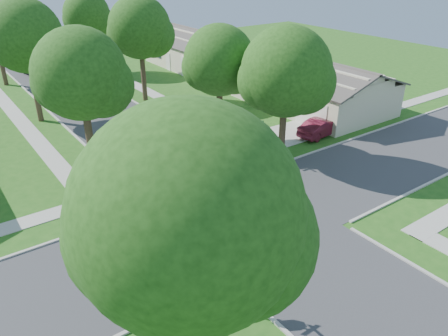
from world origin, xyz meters
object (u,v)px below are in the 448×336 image
stop_sign_ne (258,133)px  tree_sw_corner (190,224)px  tree_e_mid (140,30)px  house_ne_far (201,54)px  car_curb_east (110,84)px  tree_e_far (88,17)px  tree_w_near (82,78)px  tree_e_near (220,64)px  house_ne_near (311,89)px  car_driveway (321,127)px  tree_w_mid (26,39)px  tree_ne_corner (287,76)px  car_curb_west (35,70)px  stop_sign_sw (225,267)px

stop_sign_ne → tree_sw_corner: size_ratio=0.31×
tree_e_mid → house_ne_far: bearing=35.4°
house_ne_far → car_curb_east: (-12.79, -3.32, -0.80)m
car_curb_east → tree_e_mid: bearing=-76.4°
tree_e_far → tree_w_near: bearing=-110.6°
tree_e_far → house_ne_far: (11.24, -5.01, -4.46)m
tree_e_near → house_ne_near: size_ratio=0.61×
tree_e_mid → car_driveway: tree_e_mid is taller
tree_w_mid → car_driveway: bearing=-43.9°
tree_ne_corner → car_driveway: size_ratio=2.14×
tree_e_far → tree_ne_corner: 29.85m
tree_w_near → car_curb_east: bearing=64.8°
tree_ne_corner → tree_w_mid: bearing=123.2°
car_curb_east → car_curb_west: 11.48m
tree_ne_corner → stop_sign_sw: bearing=-141.2°
tree_e_far → car_curb_west: size_ratio=2.01×
tree_w_near → car_curb_east: tree_w_near is taller
tree_e_near → house_ne_near: tree_e_near is taller
tree_e_mid → car_driveway: bearing=-66.5°
car_driveway → car_curb_east: car_curb_east is taller
tree_e_far → house_ne_far: bearing=-24.0°
tree_e_mid → tree_ne_corner: tree_e_mid is taller
tree_e_near → tree_e_far: (0.00, 25.00, 0.34)m
house_ne_near → car_driveway: 7.15m
tree_sw_corner → house_ne_near: (23.43, 17.99, -4.75)m
house_ne_far → car_driveway: bearing=-100.8°
stop_sign_sw → car_curb_east: stop_sign_sw is taller
stop_sign_ne → tree_sw_corner: bearing=-136.1°
tree_e_mid → tree_w_near: (-9.40, -12.00, -0.14)m
stop_sign_sw → tree_w_mid: size_ratio=0.31×
tree_e_far → tree_w_mid: bearing=-125.9°
stop_sign_ne → tree_w_mid: tree_w_mid is taller
tree_sw_corner → house_ne_far: tree_sw_corner is taller
stop_sign_sw → tree_e_near: size_ratio=0.36×
stop_sign_ne → house_ne_far: (11.29, 24.30, -0.51)m
tree_w_near → tree_e_mid: bearing=51.9°
stop_sign_ne → tree_ne_corner: tree_ne_corner is taller
car_curb_east → car_curb_west: size_ratio=0.97×
stop_sign_sw → tree_sw_corner: bearing=-140.0°
car_driveway → house_ne_near: bearing=-45.2°
tree_e_mid → tree_e_far: (-0.00, 13.00, -0.27)m
stop_sign_ne → tree_w_mid: 19.31m
stop_sign_sw → car_curb_east: size_ratio=0.71×
stop_sign_ne → car_driveway: size_ratio=0.74×
car_curb_west → stop_sign_sw: bearing=79.4°
tree_w_mid → tree_ne_corner: tree_w_mid is taller
tree_ne_corner → house_ne_near: tree_ne_corner is taller
tree_ne_corner → house_ne_near: (9.63, 6.79, -4.08)m
tree_w_mid → tree_sw_corner: (-2.80, -28.00, -0.23)m
tree_e_near → tree_ne_corner: tree_ne_corner is taller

